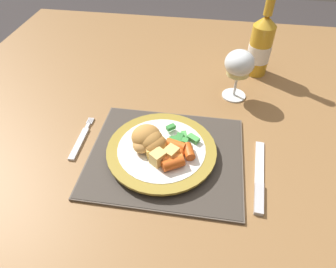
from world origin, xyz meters
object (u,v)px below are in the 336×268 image
object	(u,v)px
table_knife	(259,181)
bottle	(260,45)
fork	(81,140)
wine_glass	(239,65)
dinner_plate	(162,151)
dining_table	(174,122)

from	to	relation	value
table_knife	bottle	size ratio (longest dim) A/B	0.81
fork	wine_glass	distance (m)	0.43
dinner_plate	bottle	xyz separation A→B (m)	(0.22, 0.38, 0.07)
fork	bottle	xyz separation A→B (m)	(0.41, 0.36, 0.08)
table_knife	dining_table	bearing A→B (deg)	129.81
bottle	wine_glass	bearing A→B (deg)	-115.49
fork	table_knife	bearing A→B (deg)	-8.08
dinner_plate	wine_glass	bearing A→B (deg)	58.02
dining_table	wine_glass	xyz separation A→B (m)	(0.16, 0.04, 0.18)
fork	dinner_plate	bearing A→B (deg)	-5.05
dining_table	table_knife	size ratio (longest dim) A/B	6.65
table_knife	bottle	world-z (taller)	bottle
dinner_plate	fork	xyz separation A→B (m)	(-0.19, 0.02, -0.01)
fork	bottle	distance (m)	0.55
dinner_plate	fork	world-z (taller)	dinner_plate
dining_table	wine_glass	world-z (taller)	wine_glass
fork	wine_glass	xyz separation A→B (m)	(0.35, 0.23, 0.09)
dinner_plate	fork	distance (m)	0.19
table_knife	wine_glass	distance (m)	0.30
dinner_plate	wine_glass	xyz separation A→B (m)	(0.15, 0.25, 0.08)
wine_glass	fork	bearing A→B (deg)	-146.46
fork	table_knife	size ratio (longest dim) A/B	0.73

